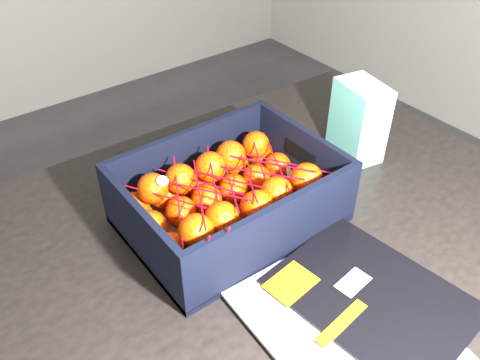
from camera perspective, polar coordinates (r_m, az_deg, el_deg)
ground at (r=1.64m, az=-4.41°, el=-18.26°), size 3.50×3.50×0.00m
table at (r=0.94m, az=-0.54°, el=-11.41°), size 1.24×0.85×0.75m
magazine_stack at (r=0.78m, az=12.84°, el=-14.46°), size 0.31×0.31×0.02m
produce_crate at (r=0.88m, az=-1.19°, el=-2.58°), size 0.36×0.27×0.13m
clementine_heap at (r=0.87m, az=-1.23°, el=-2.10°), size 0.34×0.24×0.10m
mesh_net at (r=0.83m, az=-1.34°, el=-0.27°), size 0.29×0.24×0.09m
retail_carton at (r=1.05m, az=13.42°, el=6.63°), size 0.09×0.12×0.16m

